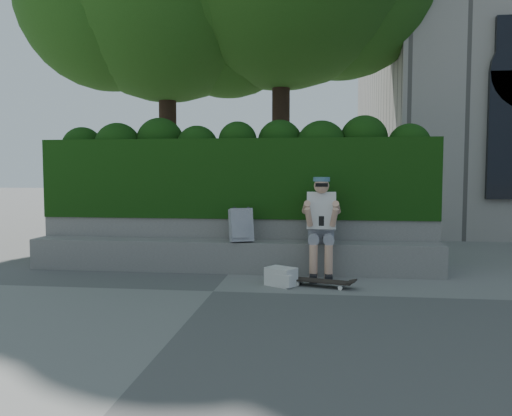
# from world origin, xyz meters

# --- Properties ---
(ground) EXTENTS (80.00, 80.00, 0.00)m
(ground) POSITION_xyz_m (0.00, 0.00, 0.00)
(ground) COLOR slate
(ground) RESTS_ON ground
(bench_ledge) EXTENTS (6.00, 0.45, 0.45)m
(bench_ledge) POSITION_xyz_m (0.00, 1.25, 0.23)
(bench_ledge) COLOR gray
(bench_ledge) RESTS_ON ground
(planter_wall) EXTENTS (6.00, 0.50, 0.75)m
(planter_wall) POSITION_xyz_m (0.00, 1.73, 0.38)
(planter_wall) COLOR gray
(planter_wall) RESTS_ON ground
(hedge) EXTENTS (6.00, 1.00, 1.20)m
(hedge) POSITION_xyz_m (0.00, 1.95, 1.35)
(hedge) COLOR black
(hedge) RESTS_ON planter_wall
(person) EXTENTS (0.40, 0.76, 1.38)m
(person) POSITION_xyz_m (1.30, 1.07, 0.75)
(person) COLOR gray
(person) RESTS_ON ground
(skateboard) EXTENTS (0.82, 0.42, 0.08)m
(skateboard) POSITION_xyz_m (1.29, 0.41, 0.07)
(skateboard) COLOR black
(skateboard) RESTS_ON ground
(backpack_plaid) EXTENTS (0.37, 0.28, 0.48)m
(backpack_plaid) POSITION_xyz_m (0.17, 1.15, 0.69)
(backpack_plaid) COLOR #B7B6BB
(backpack_plaid) RESTS_ON bench_ledge
(backpack_ground) EXTENTS (0.44, 0.40, 0.23)m
(backpack_ground) POSITION_xyz_m (0.79, 0.42, 0.12)
(backpack_ground) COLOR silver
(backpack_ground) RESTS_ON ground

